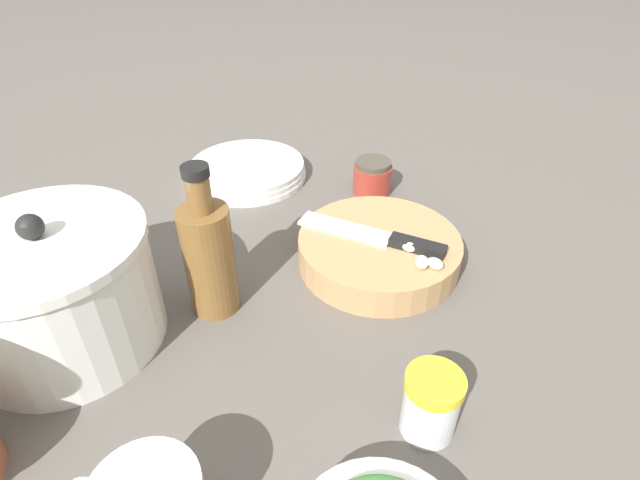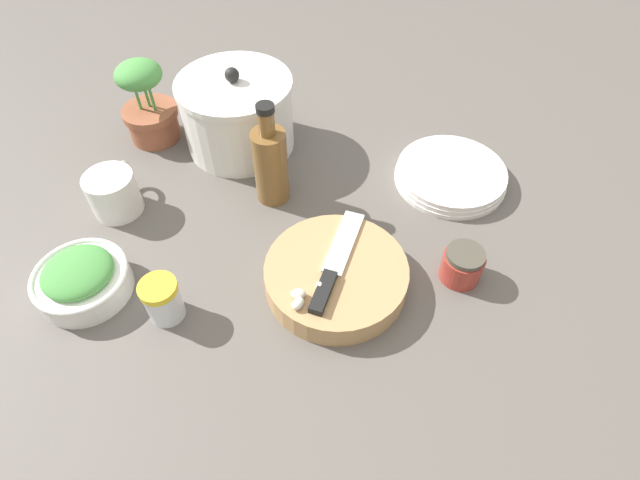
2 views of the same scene
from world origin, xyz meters
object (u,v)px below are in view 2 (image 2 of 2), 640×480
at_px(honey_jar, 462,265).
at_px(potted_herb, 148,107).
at_px(plate_stack, 451,175).
at_px(oil_bottle, 270,163).
at_px(herb_bowl, 81,279).
at_px(cutting_board, 336,276).
at_px(chef_knife, 334,265).
at_px(stock_pot, 238,114).
at_px(garlic_cloves, 303,296).
at_px(spice_jar, 163,300).
at_px(coffee_mug, 114,193).

distance_m(honey_jar, potted_herb, 0.70).
xyz_separation_m(plate_stack, oil_bottle, (-0.35, -0.05, 0.07)).
bearing_deg(oil_bottle, herb_bowl, -142.29).
distance_m(cutting_board, chef_knife, 0.03).
bearing_deg(chef_knife, stock_pot, 136.01).
height_order(plate_stack, potted_herb, potted_herb).
bearing_deg(stock_pot, potted_herb, 173.06).
relative_size(cutting_board, honey_jar, 3.42).
xyz_separation_m(garlic_cloves, stock_pot, (-0.14, 0.42, 0.02)).
bearing_deg(spice_jar, garlic_cloves, 0.15).
height_order(herb_bowl, potted_herb, potted_herb).
bearing_deg(plate_stack, honey_jar, -95.28).
xyz_separation_m(garlic_cloves, spice_jar, (-0.22, -0.00, -0.01)).
bearing_deg(honey_jar, stock_pot, 139.36).
height_order(chef_knife, spice_jar, spice_jar).
bearing_deg(garlic_cloves, plate_stack, 48.12).
xyz_separation_m(herb_bowl, potted_herb, (0.02, 0.40, 0.04)).
height_order(plate_stack, stock_pot, stock_pot).
relative_size(chef_knife, stock_pot, 0.93).
distance_m(plate_stack, stock_pot, 0.44).
relative_size(cutting_board, coffee_mug, 1.93).
bearing_deg(herb_bowl, spice_jar, -17.09).
bearing_deg(potted_herb, stock_pot, -6.94).
distance_m(coffee_mug, oil_bottle, 0.29).
distance_m(garlic_cloves, honey_jar, 0.27).
xyz_separation_m(spice_jar, potted_herb, (-0.12, 0.45, 0.04)).
bearing_deg(garlic_cloves, spice_jar, -179.85).
height_order(coffee_mug, stock_pot, stock_pot).
distance_m(herb_bowl, oil_bottle, 0.37).
bearing_deg(spice_jar, oil_bottle, 60.94).
bearing_deg(spice_jar, plate_stack, 32.27).
bearing_deg(garlic_cloves, oil_bottle, 104.02).
height_order(oil_bottle, stock_pot, oil_bottle).
bearing_deg(coffee_mug, plate_stack, 7.37).
distance_m(herb_bowl, plate_stack, 0.69).
distance_m(herb_bowl, spice_jar, 0.15).
bearing_deg(coffee_mug, cutting_board, -22.96).
bearing_deg(potted_herb, herb_bowl, -93.48).
xyz_separation_m(spice_jar, plate_stack, (0.49, 0.31, -0.02)).
height_order(spice_jar, coffee_mug, coffee_mug).
relative_size(coffee_mug, stock_pot, 0.53).
bearing_deg(potted_herb, garlic_cloves, -53.36).
bearing_deg(coffee_mug, stock_pot, 42.84).
bearing_deg(chef_knife, oil_bottle, 136.99).
bearing_deg(garlic_cloves, potted_herb, 126.64).
bearing_deg(garlic_cloves, stock_pot, 108.87).
bearing_deg(stock_pot, oil_bottle, -63.49).
bearing_deg(honey_jar, coffee_mug, 166.01).
xyz_separation_m(garlic_cloves, plate_stack, (0.28, 0.31, -0.04)).
height_order(chef_knife, stock_pot, stock_pot).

